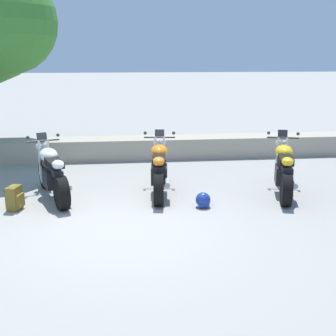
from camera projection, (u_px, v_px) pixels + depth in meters
ground_plane at (121, 226)px, 7.08m from camera, size 120.00×120.00×0.00m
stone_wall at (120, 148)px, 11.62m from camera, size 36.00×0.80×0.55m
motorcycle_white_near_left at (52, 174)px, 8.38m from camera, size 1.00×1.98×1.18m
motorcycle_orange_centre at (159, 170)px, 8.68m from camera, size 0.67×2.07×1.18m
motorcycle_yellow_far_right at (284, 170)px, 8.64m from camera, size 0.87×2.03×1.18m
rider_backpack at (14, 197)px, 7.77m from camera, size 0.31×0.34×0.47m
rider_helmet at (203, 200)px, 7.93m from camera, size 0.28×0.28×0.28m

